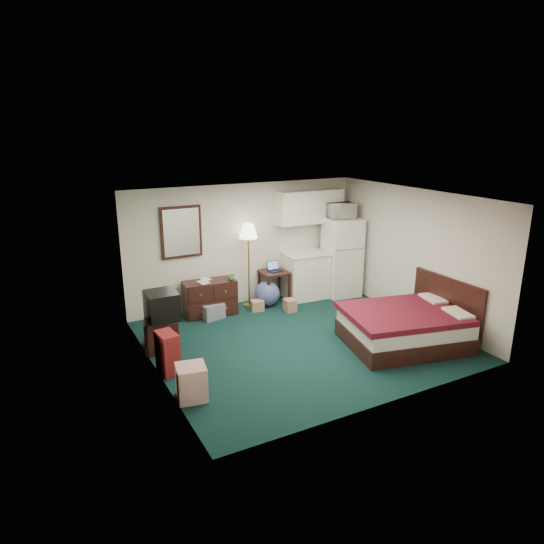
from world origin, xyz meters
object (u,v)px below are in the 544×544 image
dresser (210,298)px  suitcase (168,353)px  desk (274,287)px  tv_stand (162,333)px  fridge (342,257)px  bed (404,328)px  kitchen_counter (305,276)px  floor_lamp (249,265)px

dresser → suitcase: dresser is taller
desk → tv_stand: bearing=-155.4°
fridge → bed: bearing=-94.8°
kitchen_counter → suitcase: (-3.61, -1.96, -0.16)m
desk → bed: desk is taller
suitcase → tv_stand: bearing=73.6°
fridge → tv_stand: 4.40m
suitcase → dresser: bearing=47.4°
bed → tv_stand: (-3.69, 1.76, -0.03)m
bed → desk: bearing=121.4°
fridge → bed: 2.76m
kitchen_counter → bed: 2.86m
tv_stand → fridge: bearing=26.6°
dresser → bed: 3.73m
bed → suitcase: size_ratio=2.93×
dresser → desk: bearing=4.9°
suitcase → fridge: bearing=15.0°
dresser → kitchen_counter: bearing=4.0°
fridge → dresser: bearing=-176.1°
dresser → suitcase: (-1.42, -1.95, -0.02)m
dresser → tv_stand: (-1.27, -1.08, -0.07)m
dresser → suitcase: 2.41m
fridge → tv_stand: fridge is taller
tv_stand → kitchen_counter: bearing=32.4°
kitchen_counter → bed: bearing=-81.7°
fridge → tv_stand: bearing=-160.7°
desk → bed: 3.03m
tv_stand → desk: bearing=37.1°
fridge → bed: fridge is taller
dresser → kitchen_counter: kitchen_counter is taller
dresser → tv_stand: size_ratio=1.70×
dresser → kitchen_counter: 2.20m
desk → tv_stand: size_ratio=1.14×
floor_lamp → desk: bearing=-7.9°
dresser → fridge: bearing=0.0°
fridge → suitcase: bearing=-150.7°
bed → tv_stand: 4.09m
bed → tv_stand: bed is taller
floor_lamp → kitchen_counter: floor_lamp is taller
desk → bed: (0.97, -2.87, -0.04)m
fridge → suitcase: (-4.42, -1.75, -0.53)m
floor_lamp → kitchen_counter: (1.29, -0.10, -0.38)m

